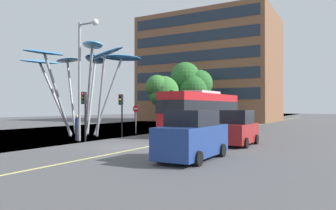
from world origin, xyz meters
The scene contains 14 objects.
ground centered at (-0.74, 0.00, -0.05)m, with size 120.00×240.00×0.10m.
red_bus centered at (0.30, 10.37, 2.03)m, with size 3.19×10.70×3.71m.
leaf_sculpture centered at (-7.93, 4.41, 6.08)m, with size 10.79×10.37×7.40m.
traffic_light_kerb_near centered at (-3.99, 0.56, 2.41)m, with size 0.28×0.42×3.32m.
traffic_light_kerb_far centered at (-3.89, 4.42, 2.40)m, with size 0.28×0.42×3.29m.
traffic_light_island_mid centered at (-3.85, 12.51, 2.88)m, with size 0.28×0.42×3.99m.
car_parked_near centered at (5.33, -2.58, 1.02)m, with size 1.91×4.44×2.16m.
car_parked_mid centered at (5.41, 3.60, 0.98)m, with size 1.95×3.82×2.12m.
street_lamp centered at (-4.44, 0.93, 5.18)m, with size 1.71×0.44×8.19m.
tree_pavement_near centered at (-8.64, 18.70, 4.32)m, with size 3.86×4.19×6.28m.
tree_pavement_far centered at (-7.27, 24.52, 5.82)m, with size 5.57×4.73×8.54m.
pedestrian centered at (-5.13, 1.08, 0.89)m, with size 0.34×0.34×1.77m.
no_entry_sign centered at (-4.68, 7.53, 1.66)m, with size 0.60×0.12×2.49m.
backdrop_building centered at (-9.96, 38.49, 9.05)m, with size 22.37×15.26×18.09m.
Camera 1 is at (11.20, -15.43, 2.26)m, focal length 34.46 mm.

